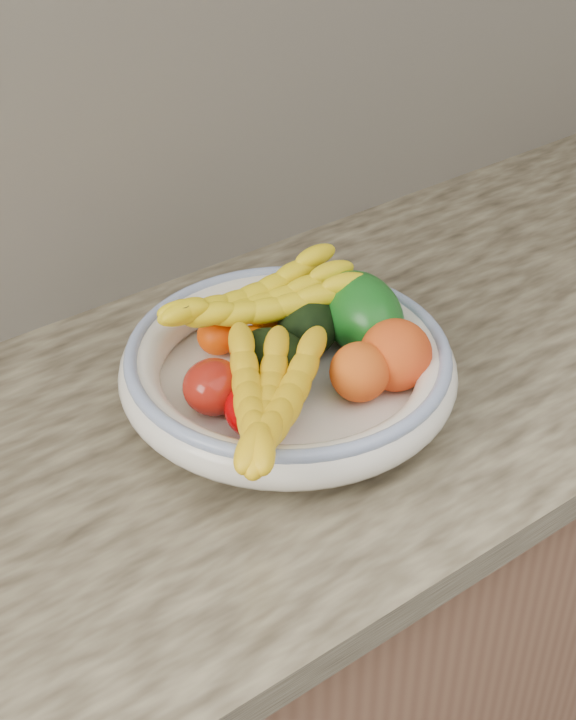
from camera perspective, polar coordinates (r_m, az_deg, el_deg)
The scene contains 14 objects.
kitchen_counter at distance 1.51m, azimuth -0.60°, elevation -15.00°, with size 2.44×0.66×1.40m.
fruit_bowl at distance 1.15m, azimuth 0.00°, elevation -0.46°, with size 0.39×0.39×0.08m.
clementine_back_left at distance 1.20m, azimuth -4.02°, elevation 1.39°, with size 0.05×0.05×0.05m, color #FF4F05.
clementine_back_right at distance 1.23m, azimuth -0.96°, elevation 2.40°, with size 0.05×0.05×0.05m, color orange.
clementine_back_mid at distance 1.18m, azimuth -2.09°, elevation 0.76°, with size 0.05×0.05×0.05m, color #E06304.
tomato_left at distance 1.11m, azimuth -4.26°, elevation -1.54°, with size 0.07×0.07×0.06m, color #9D190F.
tomato_near_left at distance 1.07m, azimuth -1.87°, elevation -2.82°, with size 0.07×0.07×0.06m, color #B00002.
avocado_center at distance 1.14m, azimuth -0.68°, elevation 0.06°, with size 0.07×0.10×0.07m, color black.
avocado_right at distance 1.21m, azimuth 1.21°, elevation 2.17°, with size 0.08×0.11×0.08m, color black.
green_mango at distance 1.20m, azimuth 4.19°, elevation 2.68°, with size 0.09×0.13×0.09m, color #0F5314.
peach_front at distance 1.12m, azimuth 4.10°, elevation -0.68°, with size 0.07×0.07×0.07m, color orange.
peach_right at distance 1.15m, azimuth 6.14°, elevation 0.28°, with size 0.08×0.08×0.08m, color orange.
banana_bunch_back at distance 1.19m, azimuth -1.63°, elevation 3.08°, with size 0.27×0.10×0.08m, color yellow, non-canonical shape.
banana_bunch_front at distance 1.04m, azimuth -1.18°, elevation -2.80°, with size 0.29×0.11×0.08m, color yellow, non-canonical shape.
Camera 1 is at (-0.55, 0.91, 1.63)m, focal length 50.00 mm.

